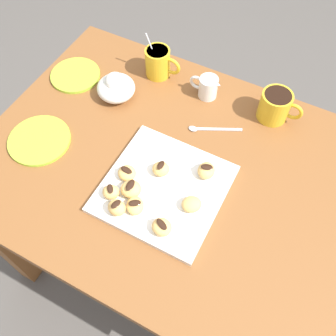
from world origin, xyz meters
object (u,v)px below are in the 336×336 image
Objects in this scene: saucer_lime_left at (75,75)px; beignet_8 at (117,208)px; beignet_2 at (111,192)px; dining_table at (168,186)px; beignet_1 at (135,206)px; coffee_mug_mustard_left at (158,62)px; coffee_mug_mustard_right at (276,105)px; ice_cream_bowl at (116,87)px; beignet_4 at (206,171)px; saucer_lime_right at (39,140)px; beignet_6 at (162,227)px; cream_pitcher_white at (208,86)px; pastry_plate_square at (164,188)px; beignet_7 at (127,173)px; beignet_0 at (131,189)px; beignet_5 at (192,204)px; beignet_3 at (159,168)px.

saucer_lime_left is 3.38× the size of beignet_8.
dining_table is at bearing 63.89° from beignet_2.
beignet_1 is (0.43, -0.34, 0.03)m from saucer_lime_left.
coffee_mug_mustard_left is 0.40m from coffee_mug_mustard_right.
ice_cream_bowl is 0.17m from saucer_lime_left.
beignet_8 is (-0.04, -0.20, 0.16)m from dining_table.
beignet_4 is (0.31, -0.30, -0.02)m from coffee_mug_mustard_left.
beignet_6 is at bearing -10.60° from saucer_lime_right.
beignet_4 is (0.13, -0.28, -0.01)m from cream_pitcher_white.
beignet_6 is at bearing -8.65° from beignet_2.
pastry_plate_square is 5.90× the size of beignet_1.
ice_cream_bowl is 0.32m from beignet_7.
coffee_mug_mustard_right is at bearing 72.99° from beignet_4.
beignet_0 is 1.13× the size of beignet_8.
ice_cream_bowl is 2.19× the size of beignet_0.
ice_cream_bowl is at bearing 128.02° from beignet_0.
beignet_4 is (0.15, 0.15, -0.00)m from beignet_0.
cream_pitcher_white is 0.63× the size of saucer_lime_left.
beignet_8 is at bearing -115.94° from coffee_mug_mustard_right.
pastry_plate_square is 2.39× the size of coffee_mug_mustard_right.
dining_table is at bearing 87.80° from beignet_1.
beignet_8 reaches higher than beignet_7.
saucer_lime_right is at bearing -166.55° from beignet_4.
beignet_6 is at bearing -31.13° from beignet_7.
pastry_plate_square is at bearing -27.82° from saucer_lime_left.
coffee_mug_mustard_right is 2.61× the size of beignet_7.
beignet_1 is at bearing -150.80° from beignet_5.
coffee_mug_mustard_right is at bearing 61.33° from beignet_0.
beignet_2 reaches higher than beignet_5.
ice_cream_bowl is 0.38m from beignet_2.
beignet_2 is (-0.04, -0.03, -0.00)m from beignet_0.
saucer_lime_right is 0.34m from beignet_0.
cream_pitcher_white reaches higher than beignet_1.
beignet_2 is at bearing -137.56° from beignet_4.
ice_cream_bowl is at bearing -115.79° from coffee_mug_mustard_left.
beignet_5 is at bearing -24.47° from beignet_3.
saucer_lime_left is at bearing -167.70° from coffee_mug_mustard_right.
beignet_4 reaches higher than saucer_lime_left.
beignet_3 is (0.04, 0.09, -0.00)m from beignet_0.
dining_table is at bearing 140.14° from beignet_5.
coffee_mug_mustard_right is 0.50m from ice_cream_bowl.
saucer_lime_right is at bearing -164.11° from dining_table.
beignet_8 is at bearing -40.41° from beignet_2.
cream_pitcher_white is 0.43m from beignet_0.
beignet_6 is at bearing -112.36° from beignet_5.
saucer_lime_right is at bearing -76.91° from saucer_lime_left.
beignet_8 is at bearing -72.59° from beignet_7.
beignet_5 is at bearing -71.13° from cream_pitcher_white.
ice_cream_bowl reaches higher than beignet_8.
beignet_2 reaches higher than beignet_1.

